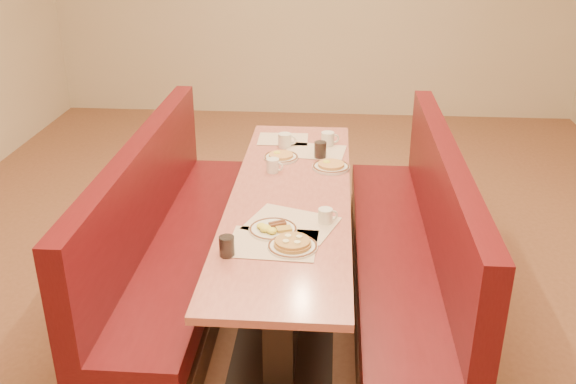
# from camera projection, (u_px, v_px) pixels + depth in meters

# --- Properties ---
(ground) EXTENTS (8.00, 8.00, 0.00)m
(ground) POSITION_uv_depth(u_px,v_px,m) (290.00, 302.00, 4.07)
(ground) COLOR #9E6647
(ground) RESTS_ON ground
(diner_table) EXTENTS (0.70, 2.50, 0.75)m
(diner_table) POSITION_uv_depth(u_px,v_px,m) (290.00, 250.00, 3.91)
(diner_table) COLOR black
(diner_table) RESTS_ON ground
(booth_left) EXTENTS (0.55, 2.50, 1.05)m
(booth_left) POSITION_uv_depth(u_px,v_px,m) (172.00, 248.00, 3.97)
(booth_left) COLOR #4C3326
(booth_left) RESTS_ON ground
(booth_right) EXTENTS (0.55, 2.50, 1.05)m
(booth_right) POSITION_uv_depth(u_px,v_px,m) (411.00, 257.00, 3.87)
(booth_right) COLOR #4C3326
(booth_right) RESTS_ON ground
(placemat_near_left) EXTENTS (0.46, 0.35, 0.00)m
(placemat_near_left) POSITION_uv_depth(u_px,v_px,m) (273.00, 243.00, 3.21)
(placemat_near_left) COLOR beige
(placemat_near_left) RESTS_ON diner_table
(placemat_near_right) EXTENTS (0.54, 0.47, 0.00)m
(placemat_near_right) POSITION_uv_depth(u_px,v_px,m) (292.00, 223.00, 3.42)
(placemat_near_right) COLOR beige
(placemat_near_right) RESTS_ON diner_table
(placemat_far_left) EXTENTS (0.36, 0.27, 0.00)m
(placemat_far_left) POSITION_uv_depth(u_px,v_px,m) (283.00, 139.00, 4.63)
(placemat_far_left) COLOR beige
(placemat_far_left) RESTS_ON diner_table
(placemat_far_right) EXTENTS (0.43, 0.35, 0.00)m
(placemat_far_right) POSITION_uv_depth(u_px,v_px,m) (315.00, 151.00, 4.40)
(placemat_far_right) COLOR beige
(placemat_far_right) RESTS_ON diner_table
(pancake_plate) EXTENTS (0.25, 0.25, 0.06)m
(pancake_plate) POSITION_uv_depth(u_px,v_px,m) (293.00, 245.00, 3.17)
(pancake_plate) COLOR silver
(pancake_plate) RESTS_ON diner_table
(eggs_plate) EXTENTS (0.25, 0.25, 0.05)m
(eggs_plate) POSITION_uv_depth(u_px,v_px,m) (273.00, 229.00, 3.33)
(eggs_plate) COLOR silver
(eggs_plate) RESTS_ON diner_table
(extra_plate_mid) EXTENTS (0.24, 0.24, 0.05)m
(extra_plate_mid) POSITION_uv_depth(u_px,v_px,m) (331.00, 166.00, 4.12)
(extra_plate_mid) COLOR silver
(extra_plate_mid) RESTS_ON diner_table
(extra_plate_far) EXTENTS (0.23, 0.23, 0.05)m
(extra_plate_far) POSITION_uv_depth(u_px,v_px,m) (281.00, 157.00, 4.28)
(extra_plate_far) COLOR silver
(extra_plate_far) RESTS_ON diner_table
(coffee_mug_a) EXTENTS (0.11, 0.08, 0.08)m
(coffee_mug_a) POSITION_uv_depth(u_px,v_px,m) (326.00, 216.00, 3.41)
(coffee_mug_a) COLOR silver
(coffee_mug_a) RESTS_ON diner_table
(coffee_mug_b) EXTENTS (0.11, 0.08, 0.09)m
(coffee_mug_b) POSITION_uv_depth(u_px,v_px,m) (273.00, 165.00, 4.06)
(coffee_mug_b) COLOR silver
(coffee_mug_b) RESTS_ON diner_table
(coffee_mug_c) EXTENTS (0.13, 0.09, 0.10)m
(coffee_mug_c) POSITION_uv_depth(u_px,v_px,m) (328.00, 139.00, 4.50)
(coffee_mug_c) COLOR silver
(coffee_mug_c) RESTS_ON diner_table
(coffee_mug_d) EXTENTS (0.13, 0.09, 0.10)m
(coffee_mug_d) POSITION_uv_depth(u_px,v_px,m) (285.00, 140.00, 4.47)
(coffee_mug_d) COLOR silver
(coffee_mug_d) RESTS_ON diner_table
(soda_tumbler_near) EXTENTS (0.07, 0.07, 0.10)m
(soda_tumbler_near) POSITION_uv_depth(u_px,v_px,m) (227.00, 246.00, 3.09)
(soda_tumbler_near) COLOR black
(soda_tumbler_near) RESTS_ON diner_table
(soda_tumbler_mid) EXTENTS (0.08, 0.08, 0.11)m
(soda_tumbler_mid) POSITION_uv_depth(u_px,v_px,m) (320.00, 150.00, 4.28)
(soda_tumbler_mid) COLOR black
(soda_tumbler_mid) RESTS_ON diner_table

